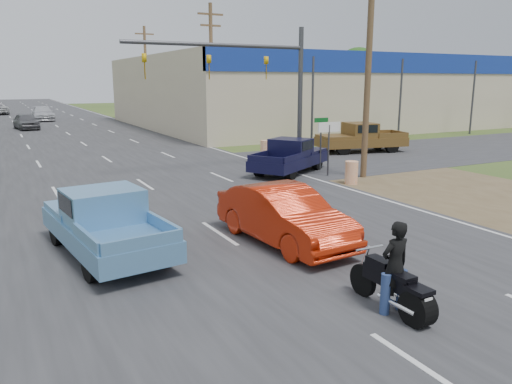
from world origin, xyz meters
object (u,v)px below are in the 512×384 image
brown_pickup (359,137)px  distant_car_silver (43,114)px  blue_pickup (104,221)px  rider (395,270)px  navy_pickup (291,156)px  distant_car_grey (26,121)px  red_convertible (284,216)px  motorcycle (396,289)px

brown_pickup → distant_car_silver: 39.56m
blue_pickup → rider: bearing=-61.8°
blue_pickup → distant_car_silver: bearing=79.9°
rider → distant_car_silver: rider is taller
rider → navy_pickup: 15.10m
blue_pickup → distant_car_grey: blue_pickup is taller
distant_car_grey → red_convertible: bearing=-91.8°
rider → navy_pickup: bearing=-115.0°
motorcycle → navy_pickup: navy_pickup is taller
blue_pickup → distant_car_silver: 48.47m
blue_pickup → brown_pickup: bearing=26.7°
navy_pickup → brown_pickup: size_ratio=0.90×
motorcycle → distant_car_grey: 44.18m
motorcycle → distant_car_silver: 54.52m
brown_pickup → distant_car_grey: size_ratio=1.35×
red_convertible → distant_car_grey: red_convertible is taller
red_convertible → rider: bearing=-98.3°
navy_pickup → brown_pickup: (7.57, 4.13, 0.09)m
navy_pickup → distant_car_silver: (-7.60, 40.66, -0.05)m
distant_car_grey → blue_pickup: bearing=-98.4°
red_convertible → rider: (-0.30, -4.60, 0.09)m
rider → blue_pickup: rider is taller
navy_pickup → blue_pickup: bearing=-85.6°
distant_car_grey → navy_pickup: bearing=-79.5°
red_convertible → brown_pickup: brown_pickup is taller
motorcycle → red_convertible: bearing=85.5°
red_convertible → blue_pickup: blue_pickup is taller
motorcycle → rider: (-0.00, 0.06, 0.37)m
blue_pickup → distant_car_silver: size_ratio=0.99×
rider → brown_pickup: size_ratio=0.30×
distant_car_grey → distant_car_silver: size_ratio=0.80×
motorcycle → brown_pickup: size_ratio=0.38×
distant_car_silver → rider: bearing=-88.8°
distant_car_grey → distant_car_silver: bearing=69.7°
motorcycle → rider: 0.38m
distant_car_grey → distant_car_silver: (2.34, 10.48, 0.05)m
rider → distant_car_grey: 44.13m
blue_pickup → brown_pickup: size_ratio=0.92×
red_convertible → rider: rider is taller
red_convertible → distant_car_grey: (-4.08, 39.36, -0.04)m
rider → distant_car_silver: bearing=-89.4°
brown_pickup → distant_car_silver: (-15.18, 36.53, -0.14)m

